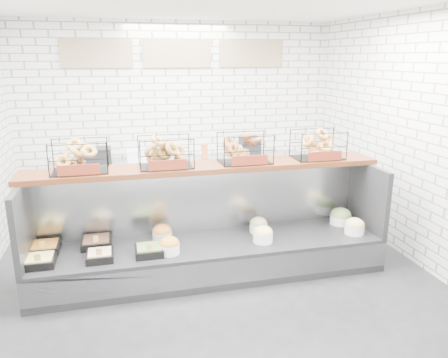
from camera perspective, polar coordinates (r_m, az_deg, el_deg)
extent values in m
plane|color=black|center=(5.00, -0.95, -13.68)|extent=(5.50, 5.50, 0.00)
cube|color=silver|center=(7.13, -5.93, 7.92)|extent=(5.00, 0.02, 3.00)
cube|color=silver|center=(5.56, 25.06, 4.34)|extent=(0.02, 5.50, 3.00)
cube|color=tan|center=(6.98, -16.31, 15.46)|extent=(1.05, 0.03, 0.42)
cube|color=tan|center=(7.04, -6.14, 15.98)|extent=(1.05, 0.03, 0.42)
cube|color=tan|center=(7.30, 3.62, 16.02)|extent=(1.05, 0.03, 0.42)
cube|color=black|center=(5.17, -1.71, -10.16)|extent=(4.00, 0.90, 0.40)
cube|color=#93969B|center=(4.78, -0.60, -12.16)|extent=(4.00, 0.03, 0.28)
cube|color=#93969B|center=(5.32, -2.68, -2.44)|extent=(4.00, 0.08, 0.80)
cube|color=black|center=(4.95, -24.77, -5.33)|extent=(0.06, 0.90, 0.80)
cube|color=black|center=(5.66, 18.16, -2.11)|extent=(0.06, 0.90, 0.80)
cube|color=black|center=(4.90, -22.89, -9.89)|extent=(0.30, 0.30, 0.08)
cube|color=#D0C96A|center=(4.89, -22.94, -9.51)|extent=(0.25, 0.25, 0.04)
cube|color=gold|center=(4.77, -23.20, -9.44)|extent=(0.06, 0.01, 0.08)
cube|color=black|center=(5.20, -22.38, -8.34)|extent=(0.32, 0.32, 0.08)
cube|color=orange|center=(5.19, -22.42, -7.99)|extent=(0.27, 0.27, 0.04)
cube|color=gold|center=(5.07, -22.66, -7.91)|extent=(0.06, 0.01, 0.08)
cube|color=black|center=(4.81, -15.89, -9.68)|extent=(0.27, 0.27, 0.08)
cube|color=tan|center=(4.80, -15.92, -9.30)|extent=(0.23, 0.23, 0.04)
cube|color=gold|center=(4.69, -16.01, -9.18)|extent=(0.06, 0.01, 0.08)
cube|color=black|center=(5.16, -16.30, -7.97)|extent=(0.33, 0.33, 0.08)
cube|color=brown|center=(5.14, -16.33, -7.61)|extent=(0.28, 0.28, 0.04)
cube|color=gold|center=(5.02, -16.42, -7.54)|extent=(0.06, 0.01, 0.08)
cube|color=black|center=(4.82, -9.76, -9.24)|extent=(0.29, 0.29, 0.08)
cube|color=olive|center=(4.81, -9.78, -8.86)|extent=(0.25, 0.25, 0.04)
cube|color=gold|center=(4.69, -9.72, -8.76)|extent=(0.06, 0.01, 0.08)
cylinder|color=white|center=(4.81, -7.14, -9.00)|extent=(0.22, 0.22, 0.11)
ellipsoid|color=#BF7E28|center=(4.78, -7.17, -8.35)|extent=(0.22, 0.22, 0.15)
cylinder|color=white|center=(5.14, -8.07, -7.34)|extent=(0.23, 0.23, 0.11)
ellipsoid|color=orange|center=(5.12, -8.09, -6.72)|extent=(0.22, 0.22, 0.16)
cylinder|color=white|center=(5.07, 5.10, -7.58)|extent=(0.23, 0.23, 0.11)
ellipsoid|color=#EECE7A|center=(5.05, 5.11, -6.95)|extent=(0.22, 0.22, 0.16)
cylinder|color=white|center=(5.34, 4.52, -6.36)|extent=(0.21, 0.21, 0.11)
ellipsoid|color=tan|center=(5.31, 4.53, -5.76)|extent=(0.21, 0.21, 0.15)
cylinder|color=white|center=(5.50, 16.65, -6.30)|extent=(0.24, 0.24, 0.11)
ellipsoid|color=#D9BF6F|center=(5.48, 16.70, -5.72)|extent=(0.23, 0.23, 0.16)
cylinder|color=white|center=(5.77, 14.97, -5.13)|extent=(0.27, 0.27, 0.11)
ellipsoid|color=olive|center=(5.75, 15.01, -4.57)|extent=(0.26, 0.26, 0.18)
cube|color=#3F1C0D|center=(5.02, -2.32, 1.57)|extent=(4.10, 0.50, 0.06)
cube|color=black|center=(4.90, -18.39, 2.83)|extent=(0.60, 0.38, 0.34)
cube|color=maroon|center=(4.73, -18.46, 1.12)|extent=(0.42, 0.02, 0.11)
cube|color=black|center=(4.91, -7.63, 3.51)|extent=(0.60, 0.38, 0.34)
cube|color=maroon|center=(4.73, -7.32, 1.83)|extent=(0.42, 0.02, 0.11)
cube|color=black|center=(5.08, 2.75, 4.05)|extent=(0.60, 0.38, 0.34)
cube|color=maroon|center=(4.92, 3.40, 2.45)|extent=(0.42, 0.02, 0.11)
cube|color=black|center=(5.41, 12.17, 4.43)|extent=(0.60, 0.38, 0.34)
cube|color=maroon|center=(5.25, 13.05, 2.93)|extent=(0.42, 0.02, 0.11)
cube|color=#93969B|center=(7.04, -5.34, -0.91)|extent=(4.00, 0.60, 0.90)
cube|color=black|center=(6.82, -16.20, 2.92)|extent=(0.40, 0.30, 0.24)
cube|color=silver|center=(6.86, -11.11, 3.08)|extent=(0.35, 0.28, 0.18)
cylinder|color=#BB562E|center=(6.94, -2.52, 3.67)|extent=(0.09, 0.09, 0.22)
cube|color=black|center=(7.13, 3.37, 4.31)|extent=(0.30, 0.30, 0.30)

